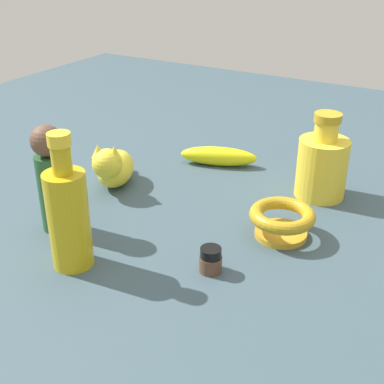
{
  "coord_description": "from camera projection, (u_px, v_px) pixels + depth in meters",
  "views": [
    {
      "loc": [
        -0.41,
        0.71,
        0.46
      ],
      "look_at": [
        0.0,
        0.0,
        0.04
      ],
      "focal_mm": 48.52,
      "sensor_mm": 36.0,
      "label": 1
    }
  ],
  "objects": [
    {
      "name": "cat_figurine",
      "position": [
        113.0,
        166.0,
        1.01
      ],
      "size": [
        0.1,
        0.15,
        0.1
      ],
      "color": "yellow",
      "rests_on": "ground"
    },
    {
      "name": "bottle_tall",
      "position": [
        68.0,
        215.0,
        0.76
      ],
      "size": [
        0.06,
        0.06,
        0.21
      ],
      "color": "gold",
      "rests_on": "ground"
    },
    {
      "name": "ground",
      "position": [
        192.0,
        213.0,
        0.94
      ],
      "size": [
        2.0,
        2.0,
        0.0
      ],
      "primitive_type": "plane",
      "color": "#384C56"
    },
    {
      "name": "banana",
      "position": [
        219.0,
        156.0,
        1.12
      ],
      "size": [
        0.17,
        0.1,
        0.04
      ],
      "primitive_type": "ellipsoid",
      "rotation": [
        0.0,
        0.0,
        0.35
      ],
      "color": "yellow",
      "rests_on": "ground"
    },
    {
      "name": "bowl",
      "position": [
        282.0,
        219.0,
        0.85
      ],
      "size": [
        0.11,
        0.11,
        0.05
      ],
      "color": "gold",
      "rests_on": "ground"
    },
    {
      "name": "person_figure_adult",
      "position": [
        51.0,
        177.0,
        0.85
      ],
      "size": [
        0.05,
        0.05,
        0.19
      ],
      "color": "#25532D",
      "rests_on": "ground"
    },
    {
      "name": "nail_polish_jar",
      "position": [
        211.0,
        260.0,
        0.77
      ],
      "size": [
        0.03,
        0.03,
        0.04
      ],
      "color": "brown",
      "rests_on": "ground"
    },
    {
      "name": "bottle_short",
      "position": [
        322.0,
        164.0,
        0.97
      ],
      "size": [
        0.09,
        0.09,
        0.16
      ],
      "color": "yellow",
      "rests_on": "ground"
    }
  ]
}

